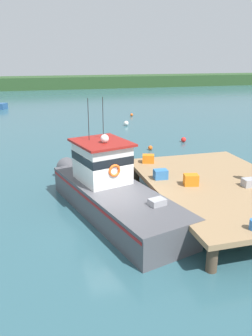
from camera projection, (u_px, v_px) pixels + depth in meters
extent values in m
plane|color=#2D5660|center=(114.00, 221.00, 13.85)|extent=(200.00, 200.00, 0.00)
cylinder|color=#4C3D2D|center=(212.00, 257.00, 10.49)|extent=(0.36, 0.36, 1.00)
cylinder|color=#4C3D2D|center=(136.00, 173.00, 17.99)|extent=(0.36, 0.36, 1.00)
cylinder|color=#4C3D2D|center=(223.00, 165.00, 19.28)|extent=(0.36, 0.36, 1.00)
cube|color=#937551|center=(220.00, 185.00, 14.69)|extent=(6.00, 9.00, 0.20)
cube|color=#4C4C51|center=(116.00, 203.00, 14.19)|extent=(4.55, 8.38, 1.10)
cone|color=#4C4C51|center=(72.00, 171.00, 18.19)|extent=(1.54, 2.03, 1.10)
cube|color=#A31919|center=(115.00, 194.00, 14.05)|extent=(4.53, 8.23, 0.12)
cube|color=#4C4C51|center=(115.00, 190.00, 14.00)|extent=(4.59, 8.39, 0.12)
cube|color=silver|center=(102.00, 163.00, 14.71)|extent=(2.42, 2.63, 1.80)
cube|color=black|center=(102.00, 157.00, 14.61)|extent=(2.45, 2.65, 0.36)
cube|color=maroon|center=(101.00, 142.00, 14.41)|extent=(2.73, 2.98, 0.10)
sphere|color=white|center=(105.00, 139.00, 14.09)|extent=(0.36, 0.36, 0.36)
cylinder|color=black|center=(88.00, 119.00, 14.35)|extent=(0.03, 0.03, 1.80)
cylinder|color=black|center=(103.00, 118.00, 14.69)|extent=(0.03, 0.03, 1.80)
cube|color=#939399|center=(157.00, 204.00, 12.44)|extent=(0.70, 0.58, 0.36)
torus|color=orange|center=(145.00, 219.00, 11.52)|extent=(0.69, 0.69, 0.12)
torus|color=#EA5119|center=(115.00, 171.00, 13.78)|extent=(0.55, 0.24, 0.54)
cube|color=orange|center=(191.00, 180.00, 14.36)|extent=(0.68, 0.56, 0.48)
cube|color=#9E9EA3|center=(250.00, 182.00, 14.26)|extent=(0.61, 0.46, 0.34)
cube|color=orange|center=(148.00, 159.00, 17.41)|extent=(0.71, 0.61, 0.42)
cube|color=#3370B2|center=(161.00, 174.00, 15.12)|extent=(0.63, 0.48, 0.42)
sphere|color=#EA5B19|center=(132.00, 115.00, 37.96)|extent=(0.32, 0.32, 0.32)
sphere|color=silver|center=(126.00, 123.00, 32.82)|extent=(0.46, 0.46, 0.46)
sphere|color=#EA5B19|center=(150.00, 148.00, 24.29)|extent=(0.33, 0.33, 0.33)
sphere|color=red|center=(184.00, 140.00, 26.51)|extent=(0.39, 0.39, 0.39)
cube|color=#284723|center=(46.00, 83.00, 70.22)|extent=(120.00, 8.00, 2.40)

